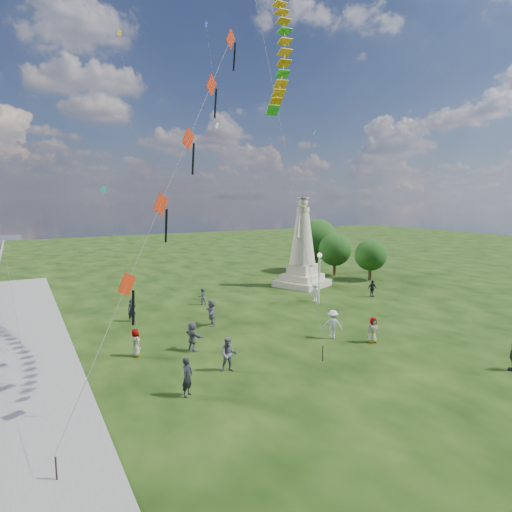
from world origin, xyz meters
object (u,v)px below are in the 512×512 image
person_0 (187,377)px  person_9 (372,288)px  person_7 (202,296)px  person_8 (315,292)px  person_2 (333,324)px  person_11 (211,312)px  person_10 (135,343)px  statue (302,253)px  person_6 (132,310)px  lamppost (319,267)px  person_4 (373,330)px  person_1 (229,354)px  person_5 (192,336)px

person_0 → person_9: (21.95, 10.52, -0.14)m
person_7 → person_8: 9.94m
person_2 → person_11: person_11 is taller
person_10 → person_0: bearing=176.3°
statue → person_10: statue is taller
person_6 → person_11: (4.76, -3.82, 0.12)m
person_8 → person_9: (5.65, -1.23, -0.04)m
lamppost → person_11: lamppost is taller
person_0 → person_11: person_11 is taller
person_4 → person_1: bearing=-169.2°
person_5 → person_7: 11.13m
person_5 → person_6: bearing=-1.9°
lamppost → person_6: size_ratio=2.64×
person_5 → person_8: person_5 is taller
person_4 → person_11: bearing=144.6°
person_1 → person_11: person_11 is taller
person_5 → person_11: size_ratio=0.93×
person_2 → person_8: (5.11, 8.62, -0.11)m
person_9 → lamppost: bearing=-176.7°
person_9 → person_10: bearing=-162.6°
person_11 → person_4: bearing=56.1°
person_0 → person_10: 6.30m
person_9 → person_11: size_ratio=0.82×
person_6 → person_7: (6.47, 2.11, -0.12)m
person_6 → person_8: (15.65, -1.71, -0.01)m
person_4 → person_9: bearing=58.8°
person_7 → person_11: size_ratio=0.75×
statue → person_7: 12.48m
person_6 → person_7: bearing=20.2°
person_6 → person_9: size_ratio=1.07×
person_0 → person_5: bearing=26.9°
person_11 → statue: bearing=135.0°
person_4 → person_9: size_ratio=1.04×
person_4 → person_11: (-7.44, 8.44, 0.14)m
person_8 → person_9: size_ratio=1.05×
person_8 → person_11: bearing=-96.6°
lamppost → person_7: bearing=152.3°
statue → person_9: size_ratio=5.80×
person_5 → person_7: size_ratio=1.25×
person_9 → person_4: bearing=-127.5°
lamppost → person_7: (-8.93, 4.69, -2.50)m
person_4 → person_11: size_ratio=0.85×
person_5 → person_2: bearing=-119.2°
person_5 → statue: bearing=-68.1°
statue → person_8: 7.07m
person_1 → person_2: bearing=30.4°
person_6 → person_2: bearing=-42.3°
person_10 → person_11: 7.13m
person_10 → person_1: bearing=-152.3°
person_4 → person_10: bearing=173.0°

